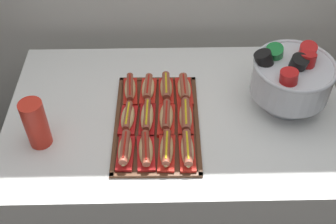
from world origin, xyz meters
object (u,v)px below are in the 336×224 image
object	(u,v)px
hot_dog_11	(184,89)
hot_dog_4	(128,118)
serving_tray	(157,123)
hot_dog_7	(186,117)
hot_dog_2	(167,150)
hot_dog_8	(130,89)
hot_dog_6	(166,117)
hot_dog_9	(148,89)
cup_stack	(36,124)
hot_dog_1	(146,151)
hot_dog_10	(166,88)
hot_dog_3	(187,150)
punch_bowl	(291,76)
hot_dog_0	(125,150)
hot_dog_5	(147,117)
buffet_table	(176,168)

from	to	relation	value
hot_dog_11	hot_dog_4	bearing A→B (deg)	-144.47
serving_tray	hot_dog_7	xyz separation A→B (m)	(0.11, -0.00, 0.03)
hot_dog_2	hot_dog_8	bearing A→B (deg)	113.72
hot_dog_7	hot_dog_6	bearing A→B (deg)	179.27
serving_tray	hot_dog_2	size ratio (longest dim) A/B	3.04
hot_dog_9	cup_stack	xyz separation A→B (m)	(-0.40, -0.25, 0.07)
hot_dog_1	hot_dog_10	world-z (taller)	hot_dog_10
hot_dog_2	hot_dog_6	world-z (taller)	hot_dog_2
hot_dog_3	hot_dog_2	bearing A→B (deg)	179.27
hot_dog_3	punch_bowl	distance (m)	0.50
hot_dog_8	cup_stack	world-z (taller)	cup_stack
hot_dog_4	hot_dog_1	bearing A→B (deg)	-66.28
hot_dog_9	hot_dog_0	bearing A→B (deg)	-103.53
hot_dog_4	hot_dog_7	size ratio (longest dim) A/B	0.93
hot_dog_6	hot_dog_2	bearing A→B (deg)	-90.73
hot_dog_8	hot_dog_11	distance (m)	0.23
hot_dog_3	hot_dog_1	bearing A→B (deg)	179.27
hot_dog_9	hot_dog_10	bearing A→B (deg)	-0.73
hot_dog_5	hot_dog_8	distance (m)	0.18
hot_dog_3	hot_dog_6	bearing A→B (deg)	113.72
serving_tray	hot_dog_7	distance (m)	0.12
hot_dog_7	hot_dog_9	bearing A→B (deg)	131.55
buffet_table	hot_dog_8	xyz separation A→B (m)	(-0.19, 0.10, 0.41)
cup_stack	serving_tray	bearing A→B (deg)	11.01
hot_dog_4	hot_dog_5	xyz separation A→B (m)	(0.07, -0.00, 0.00)
hot_dog_2	hot_dog_11	world-z (taller)	hot_dog_2
hot_dog_3	cup_stack	bearing A→B (deg)	171.57
hot_dog_6	hot_dog_8	distance (m)	0.22
hot_dog_1	hot_dog_3	size ratio (longest dim) A/B	0.96
serving_tray	hot_dog_0	size ratio (longest dim) A/B	3.26
hot_dog_1	cup_stack	size ratio (longest dim) A/B	0.83
hot_dog_8	punch_bowl	world-z (taller)	punch_bowl
hot_dog_0	hot_dog_1	bearing A→B (deg)	-0.73
serving_tray	hot_dog_2	distance (m)	0.17
serving_tray	hot_dog_5	world-z (taller)	hot_dog_5
hot_dog_5	hot_dog_8	bearing A→B (deg)	113.72
hot_dog_2	punch_bowl	world-z (taller)	punch_bowl
hot_dog_2	hot_dog_4	world-z (taller)	hot_dog_2
hot_dog_7	hot_dog_9	xyz separation A→B (m)	(-0.15, 0.17, -0.00)
hot_dog_3	hot_dog_9	distance (m)	0.36
hot_dog_9	hot_dog_2	bearing A→B (deg)	-77.92
hot_dog_3	cup_stack	world-z (taller)	cup_stack
hot_dog_7	hot_dog_8	size ratio (longest dim) A/B	1.05
hot_dog_8	hot_dog_3	bearing A→B (deg)	-56.44
hot_dog_1	hot_dog_4	world-z (taller)	hot_dog_1
hot_dog_5	hot_dog_3	bearing A→B (deg)	-48.45
cup_stack	hot_dog_3	bearing A→B (deg)	-8.43
hot_dog_0	punch_bowl	distance (m)	0.70
hot_dog_4	hot_dog_11	bearing A→B (deg)	35.53
buffet_table	punch_bowl	bearing A→B (deg)	4.21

